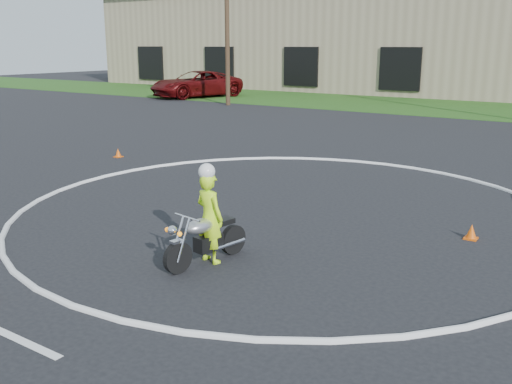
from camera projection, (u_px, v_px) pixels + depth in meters
The scene contains 7 objects.
ground at pixel (204, 247), 10.58m from camera, with size 120.00×120.00×0.00m, color black.
grass_strip at pixel (504, 111), 32.30m from camera, with size 120.00×10.00×0.02m, color #1E4714.
course_markings at pixel (400, 210), 12.92m from camera, with size 19.05×19.05×0.12m.
primary_motorcycle at pixel (205, 238), 9.69m from camera, with size 0.69×1.78×0.94m.
rider_primary_grp at pixel (209, 215), 9.70m from camera, with size 0.63×0.48×1.74m.
pickup_grp at pixel (196, 84), 40.68m from camera, with size 5.07×7.27×1.84m.
warehouse at pixel (326, 39), 51.41m from camera, with size 41.00×17.00×8.30m.
Camera 1 is at (6.36, -7.77, 3.65)m, focal length 40.00 mm.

